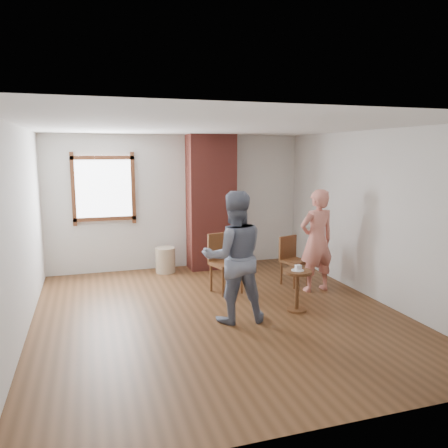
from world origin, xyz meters
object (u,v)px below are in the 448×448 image
(side_table, at_px, (297,284))
(person_pink, at_px, (317,241))
(man, at_px, (234,257))
(stoneware_crock, at_px, (165,260))
(dining_chair_right, at_px, (292,258))
(dining_chair_left, at_px, (224,259))

(side_table, bearing_deg, person_pink, 46.59)
(man, height_order, person_pink, man)
(stoneware_crock, height_order, side_table, side_table)
(man, relative_size, person_pink, 1.05)
(dining_chair_right, bearing_deg, dining_chair_left, 162.52)
(dining_chair_right, bearing_deg, side_table, -131.13)
(side_table, height_order, man, man)
(stoneware_crock, relative_size, dining_chair_left, 0.50)
(stoneware_crock, bearing_deg, man, -80.04)
(dining_chair_right, distance_m, man, 2.00)
(dining_chair_left, relative_size, dining_chair_right, 1.14)
(dining_chair_right, height_order, side_table, dining_chair_right)
(stoneware_crock, height_order, person_pink, person_pink)
(dining_chair_left, distance_m, man, 1.33)
(dining_chair_right, xyz_separation_m, man, (-1.49, -1.28, 0.42))
(dining_chair_right, height_order, man, man)
(side_table, relative_size, person_pink, 0.36)
(dining_chair_left, bearing_deg, dining_chair_right, -14.81)
(dining_chair_right, relative_size, side_table, 1.39)
(stoneware_crock, bearing_deg, dining_chair_left, -63.23)
(dining_chair_right, relative_size, man, 0.47)
(stoneware_crock, relative_size, dining_chair_right, 0.57)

